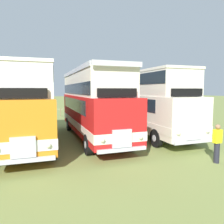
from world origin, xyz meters
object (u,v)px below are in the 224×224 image
Objects in this scene: bus_third_in_row at (29,103)px; bus_fourth_in_row at (92,103)px; bus_fifth_in_row at (147,101)px; marshal_person at (217,143)px.

bus_third_in_row is 0.98× the size of bus_fourth_in_row.
bus_fourth_in_row is at bearing 1.50° from bus_third_in_row.
bus_fifth_in_row is at bearing -5.44° from bus_fourth_in_row.
marshal_person is at bearing -92.49° from bus_fifth_in_row.
bus_fourth_in_row is 3.99m from bus_fifth_in_row.
bus_third_in_row is 7.94m from bus_fifth_in_row.
bus_fifth_in_row is 6.67m from marshal_person.
bus_fifth_in_row is (7.93, -0.27, -0.00)m from bus_third_in_row.
marshal_person is (7.65, -6.75, -1.58)m from bus_third_in_row.
bus_fourth_in_row is 1.08× the size of bus_fifth_in_row.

